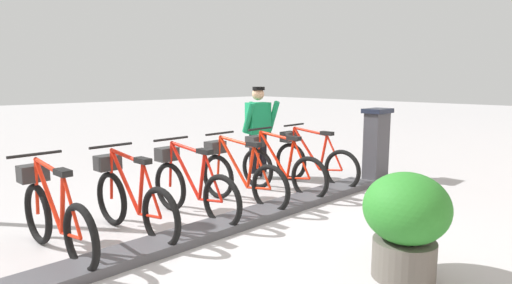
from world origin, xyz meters
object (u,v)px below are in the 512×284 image
object	(u,v)px
bike_docked_0	(312,160)
bike_docked_4	(131,198)
bike_docked_1	(278,167)
worker_near_rack	(258,129)
planter_bush	(406,220)
payment_kiosk	(376,143)
bike_docked_3	(191,186)
bike_docked_5	(54,215)
bike_docked_2	(239,175)

from	to	relation	value
bike_docked_0	bike_docked_4	xyz separation A→B (m)	(0.00, 3.35, 0.00)
bike_docked_1	worker_near_rack	bearing A→B (deg)	-27.78
planter_bush	payment_kiosk	bearing A→B (deg)	-56.46
bike_docked_3	worker_near_rack	bearing A→B (deg)	-66.00
bike_docked_4	bike_docked_5	xyz separation A→B (m)	(0.00, 0.84, 0.00)
bike_docked_3	planter_bush	size ratio (longest dim) A/B	1.77
payment_kiosk	bike_docked_5	distance (m)	5.34
payment_kiosk	worker_near_rack	size ratio (longest dim) A/B	0.77
planter_bush	bike_docked_5	bearing A→B (deg)	37.64
payment_kiosk	bike_docked_4	bearing A→B (deg)	82.71
bike_docked_3	bike_docked_5	world-z (taller)	same
bike_docked_0	bike_docked_5	size ratio (longest dim) A/B	1.00
bike_docked_4	worker_near_rack	distance (m)	3.21
payment_kiosk	planter_bush	xyz separation A→B (m)	(-2.13, 3.22, -0.12)
bike_docked_2	planter_bush	size ratio (longest dim) A/B	1.77
bike_docked_0	planter_bush	size ratio (longest dim) A/B	1.77
payment_kiosk	bike_docked_5	world-z (taller)	payment_kiosk
bike_docked_2	planter_bush	distance (m)	2.74
payment_kiosk	bike_docked_0	distance (m)	1.28
payment_kiosk	bike_docked_4	size ratio (longest dim) A/B	0.74
bike_docked_5	planter_bush	distance (m)	3.42
payment_kiosk	bike_docked_1	bearing A→B (deg)	73.71
bike_docked_1	bike_docked_4	xyz separation A→B (m)	(0.00, 2.51, 0.00)
bike_docked_1	planter_bush	bearing A→B (deg)	154.99
bike_docked_1	bike_docked_2	size ratio (longest dim) A/B	1.00
payment_kiosk	bike_docked_1	xyz separation A→B (m)	(0.57, 1.96, -0.24)
payment_kiosk	bike_docked_0	size ratio (longest dim) A/B	0.74
bike_docked_4	bike_docked_5	size ratio (longest dim) A/B	1.00
worker_near_rack	planter_bush	bearing A→B (deg)	154.24
bike_docked_0	bike_docked_4	world-z (taller)	same
bike_docked_1	worker_near_rack	distance (m)	1.20
payment_kiosk	bike_docked_3	world-z (taller)	payment_kiosk
worker_near_rack	bike_docked_0	bearing A→B (deg)	-161.60
bike_docked_3	bike_docked_4	size ratio (longest dim) A/B	1.00
bike_docked_4	worker_near_rack	bearing A→B (deg)	-72.15
payment_kiosk	planter_bush	bearing A→B (deg)	123.54
bike_docked_5	payment_kiosk	bearing A→B (deg)	-96.15
payment_kiosk	bike_docked_1	size ratio (longest dim) A/B	0.74
bike_docked_4	planter_bush	distance (m)	2.98
bike_docked_0	bike_docked_2	world-z (taller)	same
bike_docked_0	planter_bush	bearing A→B (deg)	142.19
bike_docked_2	bike_docked_1	bearing A→B (deg)	-90.00
bike_docked_0	bike_docked_4	size ratio (longest dim) A/B	1.00
payment_kiosk	bike_docked_2	bearing A→B (deg)	78.43
bike_docked_1	worker_near_rack	world-z (taller)	worker_near_rack
bike_docked_0	bike_docked_3	world-z (taller)	same
bike_docked_2	bike_docked_3	xyz separation A→B (m)	(0.00, 0.84, 0.00)
bike_docked_2	bike_docked_4	world-z (taller)	same
bike_docked_3	planter_bush	xyz separation A→B (m)	(-2.70, -0.41, 0.11)
bike_docked_5	bike_docked_4	bearing A→B (deg)	-90.00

